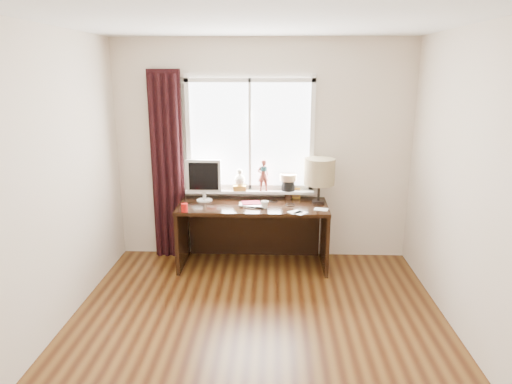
{
  "coord_description": "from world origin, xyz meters",
  "views": [
    {
      "loc": [
        0.13,
        -3.35,
        2.24
      ],
      "look_at": [
        -0.05,
        1.25,
        1.0
      ],
      "focal_mm": 32.0,
      "sensor_mm": 36.0,
      "label": 1
    }
  ],
  "objects_px": {
    "red_cup": "(185,208)",
    "desk": "(253,222)",
    "mug": "(265,204)",
    "table_lamp": "(319,172)",
    "monitor": "(204,178)",
    "laptop": "(253,206)"
  },
  "relations": [
    {
      "from": "mug",
      "to": "laptop",
      "type": "bearing_deg",
      "value": 156.02
    },
    {
      "from": "red_cup",
      "to": "desk",
      "type": "relative_size",
      "value": 0.05
    },
    {
      "from": "red_cup",
      "to": "laptop",
      "type": "bearing_deg",
      "value": 16.34
    },
    {
      "from": "desk",
      "to": "table_lamp",
      "type": "xyz_separation_m",
      "value": [
        0.75,
        0.0,
        0.61
      ]
    },
    {
      "from": "mug",
      "to": "desk",
      "type": "bearing_deg",
      "value": 119.67
    },
    {
      "from": "red_cup",
      "to": "mug",
      "type": "bearing_deg",
      "value": 10.46
    },
    {
      "from": "laptop",
      "to": "red_cup",
      "type": "bearing_deg",
      "value": -152.1
    },
    {
      "from": "laptop",
      "to": "monitor",
      "type": "bearing_deg",
      "value": 171.73
    },
    {
      "from": "mug",
      "to": "monitor",
      "type": "xyz_separation_m",
      "value": [
        -0.71,
        0.27,
        0.23
      ]
    },
    {
      "from": "laptop",
      "to": "red_cup",
      "type": "relative_size",
      "value": 3.47
    },
    {
      "from": "laptop",
      "to": "table_lamp",
      "type": "relative_size",
      "value": 0.61
    },
    {
      "from": "red_cup",
      "to": "monitor",
      "type": "distance_m",
      "value": 0.51
    },
    {
      "from": "desk",
      "to": "table_lamp",
      "type": "bearing_deg",
      "value": 0.03
    },
    {
      "from": "red_cup",
      "to": "table_lamp",
      "type": "relative_size",
      "value": 0.17
    },
    {
      "from": "laptop",
      "to": "desk",
      "type": "xyz_separation_m",
      "value": [
        -0.01,
        0.18,
        -0.26
      ]
    },
    {
      "from": "desk",
      "to": "table_lamp",
      "type": "relative_size",
      "value": 3.27
    },
    {
      "from": "mug",
      "to": "red_cup",
      "type": "bearing_deg",
      "value": -169.54
    },
    {
      "from": "mug",
      "to": "desk",
      "type": "height_order",
      "value": "mug"
    },
    {
      "from": "monitor",
      "to": "red_cup",
      "type": "bearing_deg",
      "value": -109.72
    },
    {
      "from": "laptop",
      "to": "monitor",
      "type": "relative_size",
      "value": 0.64
    },
    {
      "from": "monitor",
      "to": "table_lamp",
      "type": "distance_m",
      "value": 1.33
    },
    {
      "from": "laptop",
      "to": "table_lamp",
      "type": "bearing_deg",
      "value": 25.25
    }
  ]
}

